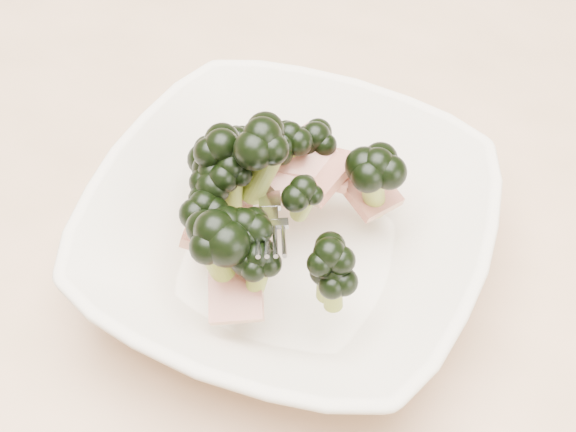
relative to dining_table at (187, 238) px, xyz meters
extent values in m
cube|color=tan|center=(0.00, 0.00, 0.08)|extent=(1.20, 0.80, 0.04)
cylinder|color=tan|center=(-0.55, 0.35, -0.30)|extent=(0.06, 0.06, 0.71)
imported|color=silver|center=(0.12, -0.05, 0.13)|extent=(0.26, 0.26, 0.06)
cylinder|color=olive|center=(0.07, -0.08, 0.15)|extent=(0.02, 0.02, 0.04)
ellipsoid|color=black|center=(0.07, -0.08, 0.17)|extent=(0.03, 0.03, 0.03)
cylinder|color=olive|center=(0.07, -0.05, 0.16)|extent=(0.03, 0.03, 0.05)
ellipsoid|color=black|center=(0.07, -0.05, 0.19)|extent=(0.04, 0.04, 0.03)
cylinder|color=olive|center=(0.13, -0.06, 0.17)|extent=(0.02, 0.01, 0.02)
ellipsoid|color=black|center=(0.13, -0.06, 0.19)|extent=(0.03, 0.03, 0.02)
cylinder|color=olive|center=(0.07, -0.02, 0.15)|extent=(0.02, 0.02, 0.04)
ellipsoid|color=black|center=(0.07, -0.02, 0.17)|extent=(0.03, 0.03, 0.02)
cylinder|color=olive|center=(0.09, -0.10, 0.15)|extent=(0.03, 0.02, 0.05)
ellipsoid|color=black|center=(0.09, -0.10, 0.18)|extent=(0.04, 0.04, 0.03)
cylinder|color=olive|center=(0.10, -0.04, 0.17)|extent=(0.03, 0.02, 0.05)
ellipsoid|color=black|center=(0.10, -0.04, 0.20)|extent=(0.04, 0.04, 0.03)
cylinder|color=olive|center=(0.12, -0.10, 0.15)|extent=(0.02, 0.02, 0.03)
ellipsoid|color=black|center=(0.12, -0.10, 0.17)|extent=(0.03, 0.03, 0.02)
cylinder|color=olive|center=(0.16, -0.01, 0.14)|extent=(0.02, 0.03, 0.05)
ellipsoid|color=black|center=(0.16, -0.01, 0.17)|extent=(0.04, 0.04, 0.03)
cylinder|color=olive|center=(0.09, -0.02, 0.15)|extent=(0.02, 0.01, 0.03)
ellipsoid|color=black|center=(0.09, -0.02, 0.17)|extent=(0.03, 0.03, 0.02)
cylinder|color=olive|center=(0.07, -0.06, 0.15)|extent=(0.02, 0.01, 0.04)
ellipsoid|color=black|center=(0.07, -0.06, 0.18)|extent=(0.04, 0.04, 0.03)
cylinder|color=olive|center=(0.06, -0.03, 0.14)|extent=(0.02, 0.01, 0.04)
ellipsoid|color=black|center=(0.06, -0.03, 0.16)|extent=(0.03, 0.03, 0.03)
cylinder|color=olive|center=(0.11, -0.09, 0.16)|extent=(0.02, 0.02, 0.04)
ellipsoid|color=black|center=(0.11, -0.09, 0.18)|extent=(0.03, 0.03, 0.02)
cylinder|color=olive|center=(0.10, -0.01, 0.15)|extent=(0.01, 0.01, 0.03)
ellipsoid|color=black|center=(0.10, -0.01, 0.17)|extent=(0.03, 0.03, 0.02)
cylinder|color=olive|center=(0.16, -0.09, 0.14)|extent=(0.01, 0.01, 0.03)
ellipsoid|color=black|center=(0.16, -0.09, 0.16)|extent=(0.03, 0.03, 0.02)
cylinder|color=olive|center=(0.11, 0.01, 0.14)|extent=(0.02, 0.02, 0.04)
ellipsoid|color=black|center=(0.11, 0.01, 0.16)|extent=(0.03, 0.03, 0.03)
cylinder|color=olive|center=(0.08, -0.06, 0.16)|extent=(0.01, 0.01, 0.03)
ellipsoid|color=black|center=(0.08, -0.06, 0.18)|extent=(0.03, 0.03, 0.03)
cylinder|color=olive|center=(0.16, -0.09, 0.15)|extent=(0.01, 0.01, 0.04)
ellipsoid|color=black|center=(0.16, -0.09, 0.18)|extent=(0.03, 0.03, 0.03)
cube|color=maroon|center=(0.08, -0.06, 0.13)|extent=(0.05, 0.05, 0.02)
cube|color=maroon|center=(0.11, -0.11, 0.14)|extent=(0.04, 0.05, 0.02)
cube|color=maroon|center=(0.08, 0.00, 0.13)|extent=(0.03, 0.04, 0.02)
cube|color=maroon|center=(0.12, -0.01, 0.15)|extent=(0.06, 0.04, 0.01)
cube|color=maroon|center=(0.13, -0.02, 0.15)|extent=(0.03, 0.05, 0.02)
cube|color=maroon|center=(0.07, -0.08, 0.13)|extent=(0.04, 0.04, 0.02)
cube|color=maroon|center=(0.11, -0.01, 0.15)|extent=(0.05, 0.06, 0.02)
cube|color=maroon|center=(0.15, 0.00, 0.14)|extent=(0.06, 0.05, 0.02)
camera|label=1|loc=(0.24, -0.34, 0.54)|focal=50.00mm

